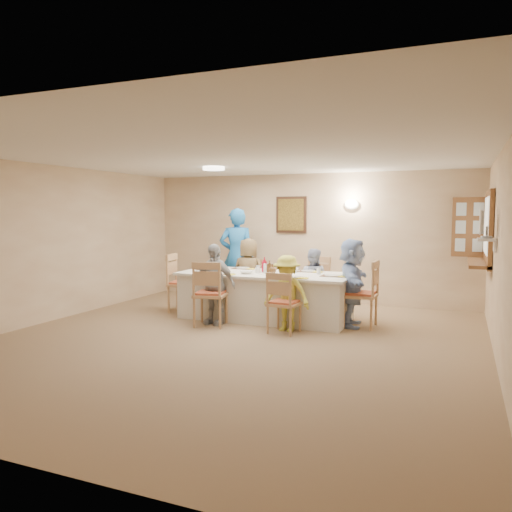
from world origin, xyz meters
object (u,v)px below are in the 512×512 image
at_px(diner_front_left, 214,284).
at_px(diner_right_end, 352,283).
at_px(chair_back_right, 314,285).
at_px(caregiver, 237,256).
at_px(chair_back_left, 251,283).
at_px(chair_front_right, 284,302).
at_px(serving_hatch, 489,229).
at_px(diner_back_left, 249,274).
at_px(condiment_ketchup, 264,265).
at_px(dining_table, 266,296).
at_px(chair_left_end, 184,283).
at_px(desk_fan, 484,228).
at_px(diner_back_right, 313,281).
at_px(chair_front_left, 211,293).
at_px(chair_right_end, 360,293).
at_px(diner_front_right, 287,293).

height_order(diner_front_left, diner_right_end, diner_right_end).
bearing_deg(chair_back_right, caregiver, 175.32).
height_order(chair_back_left, chair_front_right, chair_front_right).
relative_size(serving_hatch, diner_back_left, 1.17).
bearing_deg(condiment_ketchup, chair_front_right, -53.01).
bearing_deg(dining_table, chair_left_end, 180.00).
distance_m(diner_back_left, condiment_ketchup, 0.87).
bearing_deg(chair_back_left, caregiver, 152.10).
bearing_deg(diner_front_left, dining_table, 53.58).
height_order(desk_fan, diner_back_right, desk_fan).
bearing_deg(condiment_ketchup, serving_hatch, 12.41).
distance_m(desk_fan, chair_back_right, 3.13).
height_order(dining_table, caregiver, caregiver).
xyz_separation_m(chair_front_left, chair_left_end, (-0.95, 0.80, 0.01)).
bearing_deg(desk_fan, chair_front_left, -176.27).
bearing_deg(diner_back_right, diner_front_left, 49.04).
bearing_deg(chair_front_left, condiment_ketchup, -134.82).
xyz_separation_m(chair_front_left, chair_right_end, (2.15, 0.80, 0.01)).
xyz_separation_m(chair_back_right, diner_front_left, (-1.20, -1.48, 0.14)).
relative_size(diner_back_right, diner_right_end, 0.84).
height_order(diner_front_left, condiment_ketchup, diner_front_left).
bearing_deg(desk_fan, serving_hatch, 85.34).
relative_size(chair_front_right, diner_front_left, 0.71).
relative_size(chair_back_left, chair_front_right, 0.99).
bearing_deg(condiment_ketchup, diner_back_right, 43.94).
xyz_separation_m(chair_back_right, chair_front_right, (-0.00, -1.60, -0.04)).
bearing_deg(diner_back_right, chair_back_left, -5.24).
distance_m(serving_hatch, diner_right_end, 2.22).
relative_size(chair_back_right, condiment_ketchup, 3.82).
relative_size(chair_back_right, chair_front_right, 1.08).
xyz_separation_m(chair_back_left, condiment_ketchup, (0.55, -0.74, 0.44)).
relative_size(chair_front_right, chair_right_end, 0.87).
xyz_separation_m(chair_front_right, diner_back_right, (-0.00, 1.48, 0.11)).
bearing_deg(chair_front_left, chair_left_end, -52.05).
bearing_deg(chair_front_left, diner_right_end, -170.34).
distance_m(diner_front_left, diner_front_right, 1.20).
bearing_deg(caregiver, chair_back_left, 118.26).
xyz_separation_m(desk_fan, chair_front_left, (-3.81, -0.25, -1.04)).
relative_size(serving_hatch, diner_front_left, 1.19).
height_order(chair_back_right, diner_right_end, diner_right_end).
bearing_deg(diner_right_end, diner_front_right, 121.24).
relative_size(chair_front_left, caregiver, 0.56).
bearing_deg(chair_left_end, chair_back_left, -59.70).
height_order(diner_back_left, caregiver, caregiver).
xyz_separation_m(chair_left_end, diner_back_left, (0.95, 0.68, 0.13)).
xyz_separation_m(diner_back_left, diner_right_end, (2.02, -0.68, 0.03)).
relative_size(chair_back_right, diner_right_end, 0.72).
bearing_deg(chair_back_right, chair_left_end, -152.30).
bearing_deg(diner_back_left, desk_fan, 158.41).
distance_m(chair_back_left, diner_right_end, 2.18).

